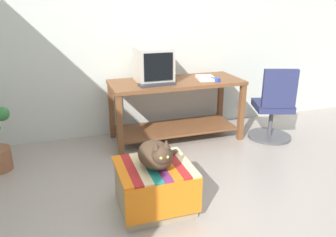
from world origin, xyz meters
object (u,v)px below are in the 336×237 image
(office_chair, at_px, (274,109))
(cat, at_px, (156,154))
(stapler, at_px, (215,80))
(keyboard, at_px, (157,84))
(desk, at_px, (176,99))
(ottoman_with_blanket, at_px, (155,187))
(tv_monitor, at_px, (153,65))
(book, at_px, (206,78))

(office_chair, bearing_deg, cat, 47.72)
(office_chair, distance_m, stapler, 0.80)
(keyboard, relative_size, cat, 1.00)
(desk, bearing_deg, stapler, -22.49)
(desk, distance_m, ottoman_with_blanket, 1.49)
(cat, height_order, office_chair, office_chair)
(desk, height_order, stapler, stapler)
(keyboard, bearing_deg, cat, -111.99)
(desk, xyz_separation_m, tv_monitor, (-0.26, 0.05, 0.42))
(book, height_order, cat, book)
(keyboard, distance_m, book, 0.63)
(ottoman_with_blanket, distance_m, stapler, 1.65)
(ottoman_with_blanket, height_order, office_chair, office_chair)
(book, bearing_deg, keyboard, -161.58)
(tv_monitor, xyz_separation_m, keyboard, (-0.02, -0.19, -0.18))
(book, bearing_deg, desk, -177.94)
(keyboard, xyz_separation_m, office_chair, (1.37, -0.25, -0.35))
(desk, relative_size, stapler, 13.99)
(tv_monitor, height_order, stapler, tv_monitor)
(tv_monitor, bearing_deg, ottoman_with_blanket, -105.95)
(cat, bearing_deg, book, 49.70)
(ottoman_with_blanket, bearing_deg, stapler, 46.88)
(keyboard, relative_size, book, 1.59)
(tv_monitor, bearing_deg, desk, -11.33)
(desk, relative_size, office_chair, 1.73)
(keyboard, height_order, office_chair, office_chair)
(desk, distance_m, keyboard, 0.39)
(keyboard, xyz_separation_m, cat, (-0.36, -1.20, -0.25))
(cat, distance_m, office_chair, 1.98)
(book, distance_m, stapler, 0.14)
(tv_monitor, relative_size, office_chair, 0.45)
(stapler, bearing_deg, book, 84.36)
(book, distance_m, office_chair, 0.89)
(ottoman_with_blanket, bearing_deg, desk, 63.70)
(book, relative_size, ottoman_with_blanket, 0.43)
(book, bearing_deg, tv_monitor, -179.47)
(desk, height_order, cat, desk)
(ottoman_with_blanket, distance_m, cat, 0.30)
(tv_monitor, relative_size, book, 1.60)
(cat, bearing_deg, ottoman_with_blanket, 106.67)
(stapler, bearing_deg, cat, -165.68)
(desk, height_order, ottoman_with_blanket, desk)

